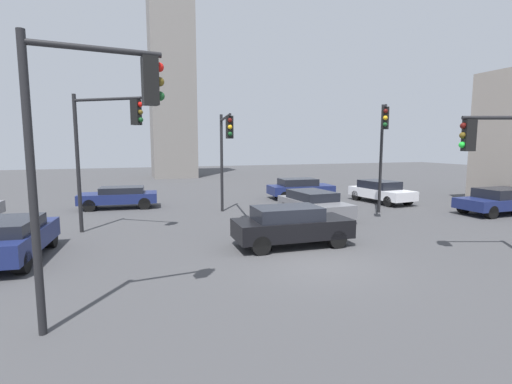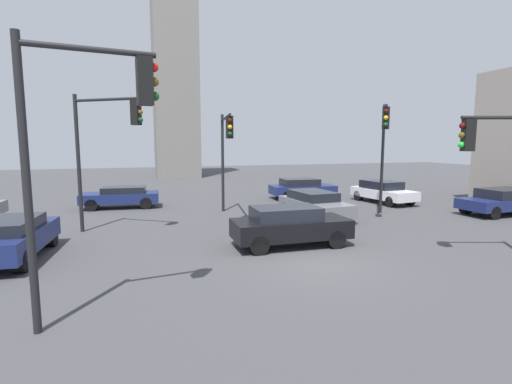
# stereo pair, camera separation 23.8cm
# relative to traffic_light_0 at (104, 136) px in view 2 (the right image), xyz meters

# --- Properties ---
(ground_plane) EXTENTS (107.11, 107.11, 0.00)m
(ground_plane) POSITION_rel_traffic_light_0_xyz_m (6.45, -6.33, -4.15)
(ground_plane) COLOR #424244
(traffic_light_0) EXTENTS (2.74, 1.99, 5.88)m
(traffic_light_0) POSITION_rel_traffic_light_0_xyz_m (0.00, 0.00, 0.00)
(traffic_light_0) COLOR black
(traffic_light_0) RESTS_ON ground_plane
(traffic_light_1) EXTENTS (2.35, 3.20, 5.92)m
(traffic_light_1) POSITION_rel_traffic_light_0_xyz_m (13.14, -0.79, -0.00)
(traffic_light_1) COLOR black
(traffic_light_1) RESTS_ON ground_plane
(traffic_light_2) EXTENTS (2.66, 0.52, 5.90)m
(traffic_light_2) POSITION_rel_traffic_light_0_xyz_m (0.12, -8.57, -0.00)
(traffic_light_2) COLOR black
(traffic_light_2) RESTS_ON ground_plane
(traffic_light_3) EXTENTS (0.90, 4.45, 5.43)m
(traffic_light_3) POSITION_rel_traffic_light_0_xyz_m (5.59, 1.79, -0.27)
(traffic_light_3) COLOR black
(traffic_light_3) RESTS_ON ground_plane
(traffic_light_4) EXTENTS (2.60, 1.06, 4.81)m
(traffic_light_4) POSITION_rel_traffic_light_0_xyz_m (12.18, -8.05, -0.71)
(traffic_light_4) COLOR black
(traffic_light_4) RESTS_ON ground_plane
(car_0) EXTENTS (2.30, 4.56, 1.42)m
(car_0) POSITION_rel_traffic_light_0_xyz_m (16.48, 3.55, -3.40)
(car_0) COLOR silver
(car_0) RESTS_ON ground_plane
(car_3) EXTENTS (4.54, 2.18, 1.28)m
(car_3) POSITION_rel_traffic_light_0_xyz_m (0.37, 6.79, -3.44)
(car_3) COLOR navy
(car_3) RESTS_ON ground_plane
(car_4) EXTENTS (2.37, 4.53, 1.41)m
(car_4) POSITION_rel_traffic_light_0_xyz_m (-2.91, -2.94, -3.38)
(car_4) COLOR navy
(car_4) RESTS_ON ground_plane
(car_5) EXTENTS (2.22, 4.74, 1.37)m
(car_5) POSITION_rel_traffic_light_0_xyz_m (9.96, 0.47, -3.41)
(car_5) COLOR slate
(car_5) RESTS_ON ground_plane
(car_6) EXTENTS (4.57, 2.31, 1.40)m
(car_6) POSITION_rel_traffic_light_0_xyz_m (12.32, 6.98, -3.40)
(car_6) COLOR navy
(car_6) RESTS_ON ground_plane
(car_7) EXTENTS (4.40, 1.95, 1.50)m
(car_7) POSITION_rel_traffic_light_0_xyz_m (6.52, -4.25, -3.35)
(car_7) COLOR black
(car_7) RESTS_ON ground_plane
(car_8) EXTENTS (4.51, 2.02, 1.41)m
(car_8) POSITION_rel_traffic_light_0_xyz_m (19.97, -2.01, -3.40)
(car_8) COLOR navy
(car_8) RESTS_ON ground_plane
(skyline_tower) EXTENTS (4.76, 4.76, 27.22)m
(skyline_tower) POSITION_rel_traffic_light_0_xyz_m (6.15, 27.47, 9.46)
(skyline_tower) COLOR gray
(skyline_tower) RESTS_ON ground_plane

